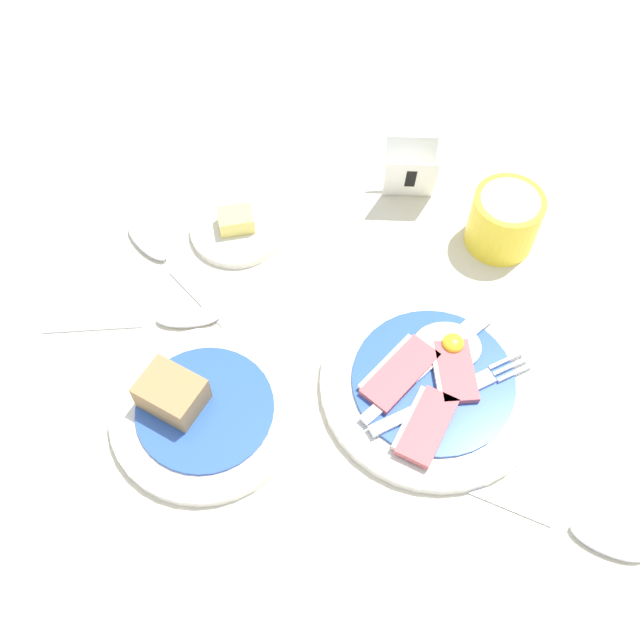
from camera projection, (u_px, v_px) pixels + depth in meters
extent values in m
plane|color=beige|center=(328.00, 408.00, 0.76)|extent=(3.00, 3.00, 0.00)
cylinder|color=silver|center=(432.00, 384.00, 0.77)|extent=(0.23, 0.23, 0.01)
cylinder|color=#2D56B7|center=(433.00, 380.00, 0.76)|extent=(0.17, 0.17, 0.00)
cube|color=#BC5156|center=(427.00, 426.00, 0.73)|extent=(0.07, 0.09, 0.01)
cube|color=beige|center=(412.00, 419.00, 0.73)|extent=(0.04, 0.07, 0.01)
cube|color=#BC5156|center=(455.00, 371.00, 0.76)|extent=(0.04, 0.07, 0.01)
cube|color=beige|center=(440.00, 372.00, 0.76)|extent=(0.02, 0.06, 0.01)
cube|color=#BC5156|center=(400.00, 374.00, 0.76)|extent=(0.09, 0.09, 0.01)
cube|color=beige|center=(388.00, 364.00, 0.76)|extent=(0.06, 0.07, 0.01)
ellipsoid|color=white|center=(446.00, 346.00, 0.78)|extent=(0.07, 0.06, 0.01)
ellipsoid|color=yellow|center=(453.00, 343.00, 0.77)|extent=(0.02, 0.02, 0.01)
cube|color=silver|center=(418.00, 410.00, 0.74)|extent=(0.10, 0.06, 0.00)
cube|color=silver|center=(480.00, 380.00, 0.76)|extent=(0.03, 0.03, 0.00)
cube|color=silver|center=(515.00, 372.00, 0.76)|extent=(0.04, 0.02, 0.00)
cube|color=silver|center=(510.00, 366.00, 0.77)|extent=(0.04, 0.02, 0.00)
cube|color=silver|center=(506.00, 360.00, 0.77)|extent=(0.04, 0.02, 0.00)
cube|color=silver|center=(401.00, 388.00, 0.75)|extent=(0.09, 0.08, 0.00)
cube|color=#9EA0A5|center=(462.00, 335.00, 0.79)|extent=(0.07, 0.07, 0.00)
cylinder|color=silver|center=(206.00, 412.00, 0.75)|extent=(0.19, 0.19, 0.01)
cylinder|color=#2D56B7|center=(205.00, 409.00, 0.74)|extent=(0.14, 0.14, 0.00)
cube|color=#9E7A4C|center=(171.00, 392.00, 0.73)|extent=(0.08, 0.07, 0.03)
cylinder|color=yellow|center=(503.00, 220.00, 0.85)|extent=(0.08, 0.08, 0.07)
cylinder|color=white|center=(509.00, 202.00, 0.82)|extent=(0.07, 0.07, 0.01)
cylinder|color=silver|center=(237.00, 229.00, 0.88)|extent=(0.11, 0.11, 0.01)
cube|color=#F4E06B|center=(235.00, 220.00, 0.86)|extent=(0.05, 0.04, 0.02)
cube|color=white|center=(410.00, 180.00, 0.88)|extent=(0.06, 0.02, 0.07)
cube|color=white|center=(409.00, 164.00, 0.89)|extent=(0.06, 0.02, 0.07)
cube|color=black|center=(410.00, 179.00, 0.87)|extent=(0.01, 0.01, 0.04)
cube|color=silver|center=(92.00, 325.00, 0.81)|extent=(0.11, 0.02, 0.01)
ellipsoid|color=silver|center=(188.00, 317.00, 0.81)|extent=(0.07, 0.03, 0.01)
cube|color=silver|center=(201.00, 299.00, 0.83)|extent=(0.08, 0.09, 0.01)
ellipsoid|color=silver|center=(147.00, 242.00, 0.87)|extent=(0.07, 0.07, 0.01)
cube|color=silver|center=(497.00, 498.00, 0.71)|extent=(0.10, 0.05, 0.01)
ellipsoid|color=silver|center=(608.00, 542.00, 0.68)|extent=(0.07, 0.05, 0.01)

